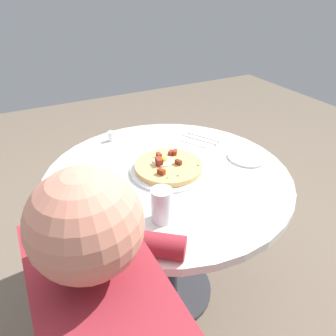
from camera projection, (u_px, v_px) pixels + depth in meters
The scene contains 10 objects.
ground_plane at pixel (168, 289), 1.64m from camera, with size 6.00×6.00×0.00m, color #6B5B4C.
dining_table at pixel (167, 206), 1.36m from camera, with size 0.97×0.97×0.70m.
pizza_plate at pixel (169, 170), 1.28m from camera, with size 0.31×0.31×0.01m, color white.
breakfast_pizza at pixel (168, 166), 1.27m from camera, with size 0.27×0.27×0.05m.
bread_plate at pixel (248, 157), 1.38m from camera, with size 0.17×0.17×0.01m, color silver.
napkin at pixel (201, 139), 1.53m from camera, with size 0.17×0.14×0.00m, color white.
fork at pixel (203, 137), 1.54m from camera, with size 0.18×0.01×0.01m, color silver.
knife at pixel (200, 139), 1.52m from camera, with size 0.18×0.01×0.01m, color silver.
water_glass at pixel (162, 205), 1.00m from camera, with size 0.07×0.07×0.12m, color silver.
salt_shaker at pixel (111, 136), 1.51m from camera, with size 0.03×0.03×0.05m, color white.
Camera 1 is at (-0.96, 0.49, 1.38)m, focal length 34.40 mm.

